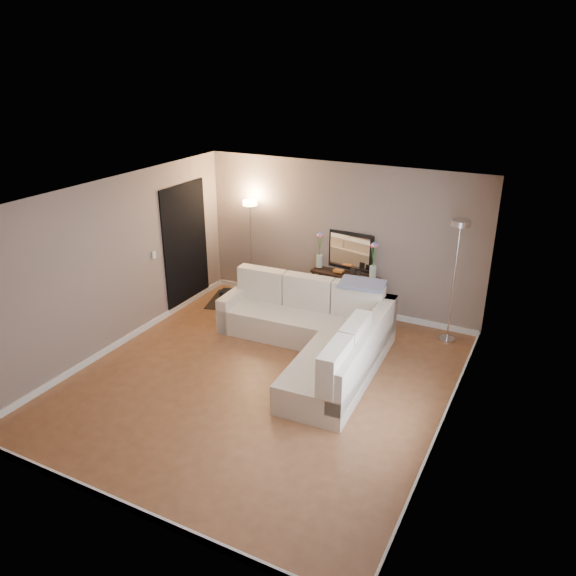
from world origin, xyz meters
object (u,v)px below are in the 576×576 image
at_px(floor_lamp_lit, 251,230).
at_px(floor_lamp_unlit, 457,258).
at_px(sectional_sofa, 316,332).
at_px(console_table, 341,291).

bearing_deg(floor_lamp_lit, floor_lamp_unlit, -2.49).
height_order(sectional_sofa, console_table, sectional_sofa).
xyz_separation_m(floor_lamp_lit, floor_lamp_unlit, (3.69, -0.16, 0.11)).
height_order(floor_lamp_lit, floor_lamp_unlit, floor_lamp_unlit).
height_order(console_table, floor_lamp_lit, floor_lamp_lit).
bearing_deg(console_table, sectional_sofa, -81.61).
distance_m(console_table, floor_lamp_unlit, 2.16).
xyz_separation_m(sectional_sofa, floor_lamp_unlit, (1.69, 1.33, 1.04)).
bearing_deg(floor_lamp_unlit, sectional_sofa, -141.88).
relative_size(console_table, floor_lamp_unlit, 0.63).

